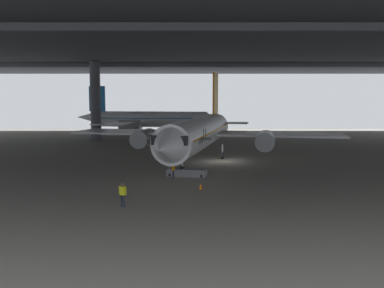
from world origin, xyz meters
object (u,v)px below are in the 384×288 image
(boarding_stairs, at_px, (187,168))
(crew_worker_near_nose, at_px, (122,193))
(airplane_distant, at_px, (146,119))
(traffic_cone_orange, at_px, (200,187))
(airplane_main, at_px, (200,133))
(crew_worker_by_stairs, at_px, (173,169))

(boarding_stairs, bearing_deg, crew_worker_near_nose, -110.39)
(airplane_distant, distance_m, traffic_cone_orange, 55.20)
(airplane_distant, bearing_deg, airplane_main, -74.52)
(boarding_stairs, distance_m, crew_worker_by_stairs, 2.24)
(crew_worker_near_nose, distance_m, traffic_cone_orange, 7.66)
(crew_worker_by_stairs, height_order, traffic_cone_orange, crew_worker_by_stairs)
(crew_worker_near_nose, height_order, airplane_distant, airplane_distant)
(boarding_stairs, relative_size, traffic_cone_orange, 7.69)
(boarding_stairs, xyz_separation_m, airplane_distant, (-9.09, 47.80, 2.49))
(traffic_cone_orange, bearing_deg, airplane_main, 89.01)
(airplane_main, relative_size, crew_worker_by_stairs, 20.51)
(crew_worker_near_nose, relative_size, traffic_cone_orange, 2.79)
(crew_worker_near_nose, xyz_separation_m, crew_worker_by_stairs, (3.04, 9.88, 0.04))
(boarding_stairs, bearing_deg, airplane_distant, 100.77)
(airplane_distant, bearing_deg, boarding_stairs, -79.23)
(crew_worker_near_nose, bearing_deg, airplane_distant, 94.56)
(airplane_main, relative_size, traffic_cone_orange, 59.46)
(airplane_main, distance_m, boarding_stairs, 10.32)
(boarding_stairs, bearing_deg, airplane_main, 81.80)
(airplane_main, distance_m, crew_worker_by_stairs, 12.22)
(crew_worker_near_nose, relative_size, crew_worker_by_stairs, 0.96)
(airplane_distant, relative_size, traffic_cone_orange, 53.25)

